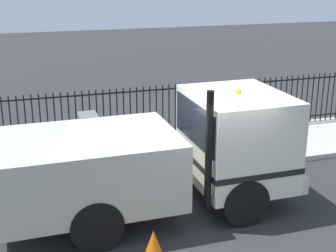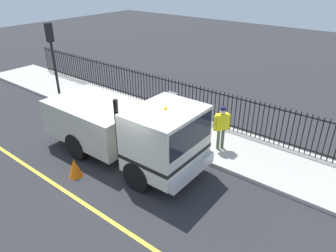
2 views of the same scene
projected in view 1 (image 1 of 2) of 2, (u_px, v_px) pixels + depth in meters
name	position (u px, v px, depth m)	size (l,w,h in m)	color
ground_plane	(204.00, 216.00, 9.79)	(61.53, 61.53, 0.00)	#2B2B2D
sidewalk_slab	(159.00, 155.00, 12.77)	(2.76, 27.97, 0.13)	#B7B2A8
work_truck	(169.00, 151.00, 9.67)	(2.39, 6.05, 2.74)	silver
worker_standing	(217.00, 115.00, 12.51)	(0.52, 0.45, 1.67)	yellow
iron_fence	(147.00, 112.00, 13.60)	(0.04, 23.81, 1.52)	black
utility_cabinet	(89.00, 133.00, 12.75)	(0.66, 0.48, 1.02)	slate
traffic_cone	(154.00, 247.00, 8.12)	(0.45, 0.45, 0.64)	orange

